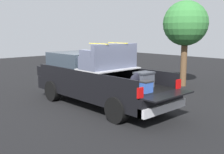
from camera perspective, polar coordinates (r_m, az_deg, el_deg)
ground_plane at (r=9.73m, az=-2.42°, el=-5.97°), size 40.00×40.00×0.00m
pickup_truck at (r=9.79m, az=-3.79°, el=-0.24°), size 6.05×2.06×2.23m
tree_background at (r=13.36m, az=15.23°, el=10.72°), size 2.10×2.10×4.05m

